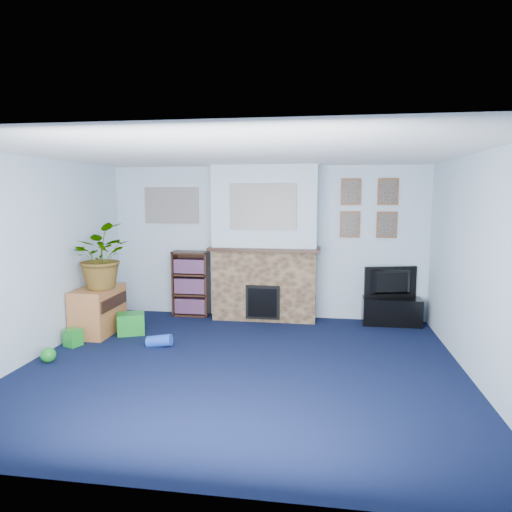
% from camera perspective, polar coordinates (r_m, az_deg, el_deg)
% --- Properties ---
extents(floor, '(5.00, 4.50, 0.01)m').
position_cam_1_polar(floor, '(5.38, -1.86, -13.66)').
color(floor, black).
rests_on(floor, ground).
extents(ceiling, '(5.00, 4.50, 0.01)m').
position_cam_1_polar(ceiling, '(5.03, -1.98, 12.72)').
color(ceiling, white).
rests_on(ceiling, wall_back).
extents(wall_back, '(5.00, 0.04, 2.40)m').
position_cam_1_polar(wall_back, '(7.27, 1.30, 1.71)').
color(wall_back, silver).
rests_on(wall_back, ground).
extents(wall_front, '(5.00, 0.04, 2.40)m').
position_cam_1_polar(wall_front, '(2.93, -9.98, -7.47)').
color(wall_front, silver).
rests_on(wall_front, ground).
extents(wall_left, '(0.04, 4.50, 2.40)m').
position_cam_1_polar(wall_left, '(6.04, -25.93, -0.30)').
color(wall_left, silver).
rests_on(wall_left, ground).
extents(wall_right, '(0.04, 4.50, 2.40)m').
position_cam_1_polar(wall_right, '(5.23, 26.12, -1.44)').
color(wall_right, silver).
rests_on(wall_right, ground).
extents(chimney_breast, '(1.72, 0.50, 2.40)m').
position_cam_1_polar(chimney_breast, '(7.08, 1.09, 1.41)').
color(chimney_breast, brown).
rests_on(chimney_breast, ground).
extents(collage_main, '(1.00, 0.03, 0.68)m').
position_cam_1_polar(collage_main, '(6.83, 0.87, 6.20)').
color(collage_main, gray).
rests_on(collage_main, chimney_breast).
extents(collage_left, '(0.90, 0.03, 0.58)m').
position_cam_1_polar(collage_left, '(7.58, -10.48, 6.22)').
color(collage_left, gray).
rests_on(collage_left, wall_back).
extents(portrait_tl, '(0.30, 0.03, 0.40)m').
position_cam_1_polar(portrait_tl, '(7.17, 11.76, 7.87)').
color(portrait_tl, brown).
rests_on(portrait_tl, wall_back).
extents(portrait_tr, '(0.30, 0.03, 0.40)m').
position_cam_1_polar(portrait_tr, '(7.22, 16.16, 7.73)').
color(portrait_tr, brown).
rests_on(portrait_tr, wall_back).
extents(portrait_bl, '(0.30, 0.03, 0.40)m').
position_cam_1_polar(portrait_bl, '(7.18, 11.65, 3.88)').
color(portrait_bl, brown).
rests_on(portrait_bl, wall_back).
extents(portrait_br, '(0.30, 0.03, 0.40)m').
position_cam_1_polar(portrait_br, '(7.23, 16.01, 3.77)').
color(portrait_br, brown).
rests_on(portrait_br, wall_back).
extents(tv_stand, '(0.86, 0.36, 0.41)m').
position_cam_1_polar(tv_stand, '(7.24, 16.58, -6.47)').
color(tv_stand, black).
rests_on(tv_stand, ground).
extents(television, '(0.81, 0.31, 0.47)m').
position_cam_1_polar(television, '(7.18, 16.69, -3.20)').
color(television, black).
rests_on(television, tv_stand).
extents(bookshelf, '(0.58, 0.28, 1.05)m').
position_cam_1_polar(bookshelf, '(7.49, -8.09, -3.60)').
color(bookshelf, black).
rests_on(bookshelf, ground).
extents(sideboard, '(0.47, 0.85, 0.66)m').
position_cam_1_polar(sideboard, '(6.88, -19.11, -6.25)').
color(sideboard, '#AF6938').
rests_on(sideboard, ground).
extents(potted_plant, '(1.07, 1.06, 0.90)m').
position_cam_1_polar(potted_plant, '(6.68, -19.21, -0.06)').
color(potted_plant, '#26661E').
rests_on(potted_plant, sideboard).
extents(mantel_clock, '(0.09, 0.05, 0.13)m').
position_cam_1_polar(mantel_clock, '(7.02, 1.25, 1.66)').
color(mantel_clock, gold).
rests_on(mantel_clock, chimney_breast).
extents(mantel_candle, '(0.06, 0.06, 0.18)m').
position_cam_1_polar(mantel_candle, '(6.99, 4.08, 1.69)').
color(mantel_candle, '#B2BFC6').
rests_on(mantel_candle, chimney_breast).
extents(mantel_teddy, '(0.13, 0.13, 0.13)m').
position_cam_1_polar(mantel_teddy, '(7.12, -3.56, 1.69)').
color(mantel_teddy, gray).
rests_on(mantel_teddy, chimney_breast).
extents(mantel_can, '(0.06, 0.06, 0.11)m').
position_cam_1_polar(mantel_can, '(6.97, 6.25, 1.49)').
color(mantel_can, '#198C26').
rests_on(mantel_can, chimney_breast).
extents(green_crate, '(0.45, 0.41, 0.29)m').
position_cam_1_polar(green_crate, '(6.75, -15.34, -8.20)').
color(green_crate, '#198C26').
rests_on(green_crate, ground).
extents(toy_ball, '(0.18, 0.18, 0.18)m').
position_cam_1_polar(toy_ball, '(6.00, -24.55, -11.18)').
color(toy_ball, '#198C26').
rests_on(toy_ball, ground).
extents(toy_block, '(0.23, 0.23, 0.22)m').
position_cam_1_polar(toy_block, '(6.48, -21.90, -9.44)').
color(toy_block, '#198C26').
rests_on(toy_block, ground).
extents(toy_tube, '(0.34, 0.15, 0.20)m').
position_cam_1_polar(toy_tube, '(6.15, -11.98, -10.35)').
color(toy_tube, blue).
rests_on(toy_tube, ground).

